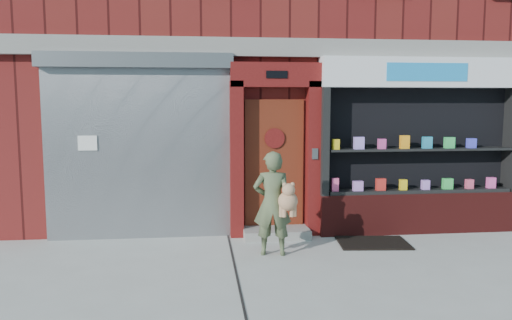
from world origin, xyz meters
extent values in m
plane|color=#9E9E99|center=(0.00, 0.00, 0.00)|extent=(80.00, 80.00, 0.00)
cube|color=#5F1615|center=(0.00, 6.00, 4.00)|extent=(12.00, 8.00, 8.00)
cube|color=gray|center=(0.00, 1.92, 3.15)|extent=(12.00, 0.16, 0.30)
cube|color=gray|center=(-3.00, 1.94, 1.40)|extent=(3.00, 0.10, 2.80)
cube|color=slate|center=(-3.00, 1.88, 2.92)|extent=(3.10, 0.30, 0.24)
cube|color=white|center=(-3.80, 1.88, 1.60)|extent=(0.30, 0.01, 0.24)
cube|color=#4C0D0D|center=(-1.40, 1.86, 1.30)|extent=(0.22, 0.28, 2.60)
cube|color=#4C0D0D|center=(-0.10, 1.86, 1.30)|extent=(0.22, 0.28, 2.60)
cube|color=#4C0D0D|center=(-0.75, 1.86, 2.70)|extent=(1.50, 0.28, 0.40)
cube|color=black|center=(-0.75, 1.71, 2.70)|extent=(0.35, 0.01, 0.12)
cube|color=#5B1F10|center=(-0.75, 1.97, 1.20)|extent=(1.00, 0.06, 2.20)
cylinder|color=black|center=(-0.75, 1.93, 1.65)|extent=(0.28, 0.02, 0.28)
cylinder|color=#4C0D0D|center=(-0.75, 1.92, 1.65)|extent=(0.34, 0.02, 0.34)
cube|color=gray|center=(-0.75, 1.70, 0.07)|extent=(1.10, 0.55, 0.15)
cube|color=slate|center=(-0.10, 1.71, 1.40)|extent=(0.10, 0.02, 0.18)
cube|color=#521513|center=(1.75, 1.80, 0.35)|extent=(3.50, 0.40, 0.70)
cube|color=black|center=(0.06, 1.80, 1.60)|extent=(0.12, 0.40, 1.80)
cube|color=black|center=(3.44, 1.80, 1.60)|extent=(0.12, 0.40, 1.80)
cube|color=black|center=(1.75, 1.99, 1.60)|extent=(3.30, 0.03, 1.80)
cube|color=black|center=(1.75, 1.80, 0.73)|extent=(3.20, 0.36, 0.06)
cube|color=black|center=(1.75, 1.80, 1.45)|extent=(3.20, 0.36, 0.04)
cube|color=white|center=(1.75, 1.80, 2.75)|extent=(3.50, 0.40, 0.50)
cube|color=#1875B4|center=(1.75, 1.59, 2.75)|extent=(1.40, 0.01, 0.30)
cube|color=#F1508A|center=(0.25, 1.72, 0.87)|extent=(0.11, 0.09, 0.22)
cube|color=#B978D9|center=(0.65, 1.72, 0.84)|extent=(0.16, 0.09, 0.17)
cube|color=red|center=(1.05, 1.72, 0.86)|extent=(0.16, 0.09, 0.20)
cube|color=yellow|center=(1.45, 1.72, 0.85)|extent=(0.11, 0.09, 0.18)
cube|color=#B67EE2|center=(1.85, 1.72, 0.84)|extent=(0.13, 0.09, 0.16)
cube|color=green|center=(2.25, 1.72, 0.85)|extent=(0.17, 0.09, 0.18)
cube|color=#E34B6F|center=(2.65, 1.72, 0.84)|extent=(0.12, 0.09, 0.16)
cube|color=#ED4FA8|center=(3.05, 1.72, 0.85)|extent=(0.14, 0.09, 0.19)
cube|color=yellow|center=(0.25, 1.72, 1.56)|extent=(0.12, 0.09, 0.17)
cube|color=#AF8AF9|center=(0.65, 1.72, 1.57)|extent=(0.17, 0.09, 0.20)
cube|color=#D24694|center=(1.05, 1.72, 1.55)|extent=(0.12, 0.09, 0.17)
cube|color=#FF9D1A|center=(1.45, 1.72, 1.58)|extent=(0.15, 0.09, 0.23)
cube|color=teal|center=(1.85, 1.72, 1.57)|extent=(0.15, 0.09, 0.20)
cube|color=#36BE5A|center=(2.25, 1.72, 1.56)|extent=(0.17, 0.09, 0.19)
cube|color=#4448E8|center=(2.65, 1.72, 1.55)|extent=(0.15, 0.09, 0.16)
imported|color=#4E5A3B|center=(-0.96, 0.76, 0.77)|extent=(0.61, 0.44, 1.55)
sphere|color=#AA7955|center=(-0.75, 0.63, 0.83)|extent=(0.29, 0.29, 0.29)
sphere|color=#AA7955|center=(-0.75, 0.58, 1.00)|extent=(0.19, 0.19, 0.19)
sphere|color=#AA7955|center=(-0.80, 0.58, 1.08)|extent=(0.07, 0.07, 0.07)
sphere|color=#AA7955|center=(-0.69, 0.58, 1.08)|extent=(0.07, 0.07, 0.07)
cylinder|color=#AA7955|center=(-0.84, 0.63, 0.69)|extent=(0.07, 0.07, 0.17)
cylinder|color=#AA7955|center=(-0.65, 0.63, 0.69)|extent=(0.07, 0.07, 0.17)
cylinder|color=#AA7955|center=(-0.80, 0.61, 0.69)|extent=(0.07, 0.07, 0.17)
cylinder|color=#AA7955|center=(-0.69, 0.61, 0.69)|extent=(0.07, 0.07, 0.17)
cube|color=black|center=(0.73, 1.15, 0.01)|extent=(1.17, 0.87, 0.03)
camera|label=1|loc=(-2.01, -6.37, 2.24)|focal=35.00mm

